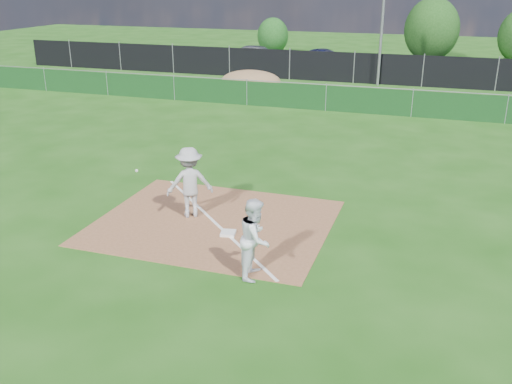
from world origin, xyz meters
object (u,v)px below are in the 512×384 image
Objects in this scene: tree_left at (273,36)px; tree_mid at (432,30)px; runner at (255,238)px; car_right at (456,66)px; car_mid at (327,60)px; first_base at (228,233)px; light_pole at (383,15)px; car_left at (258,55)px; play_at_first at (190,182)px.

tree_left is 0.64× the size of tree_mid.
car_right is at bearing -12.64° from runner.
first_base is at bearing 176.13° from car_mid.
runner is at bearing 178.25° from car_mid.
tree_left is at bearing 105.10° from first_base.
car_left is at bearing 149.04° from light_pole.
car_left is at bearing 104.58° from play_at_first.
runner is (0.43, -24.03, -3.11)m from light_pole.
light_pole reaches higher than play_at_first.
first_base is at bearing 158.63° from car_right.
play_at_first reaches higher than car_right.
tree_left reaches higher than first_base.
tree_left is at bearing 56.58° from car_right.
tree_left is at bearing 103.18° from play_at_first.
first_base is 34.58m from tree_left.
play_at_first is (-2.25, -21.51, -3.03)m from light_pole.
tree_mid is at bearing -60.78° from car_mid.
car_mid is (-1.90, 26.51, -0.30)m from play_at_first.
tree_left is at bearing 11.40° from runner.
play_at_first is 0.73× the size of tree_left.
runner reaches higher than first_base.
tree_left is at bearing 131.80° from light_pole.
car_mid is at bearing 94.10° from play_at_first.
play_at_first is 3.68m from runner.
play_at_first is 1.22× the size of runner.
runner is 0.60× the size of tree_left.
runner is at bearing -88.97° from light_pole.
tree_mid is at bearing -8.24° from runner.
car_mid is 1.36× the size of tree_left.
runner is (2.68, -2.52, -0.09)m from play_at_first.
light_pole is 22.34× the size of first_base.
tree_mid is (6.55, 5.48, 1.72)m from car_mid.
first_base is 0.08× the size of car_left.
car_right is (6.59, 26.56, -0.37)m from play_at_first.
light_pole is at bearing 84.04° from play_at_first.
first_base is 27.51m from car_mid.
runner reaches higher than car_right.
car_right is 15.45m from tree_left.
car_right is (8.49, 0.06, -0.06)m from car_mid.
tree_left is at bearing 32.72° from car_mid.
runner is 31.16m from car_left.
play_at_first is 27.37m from car_right.
play_at_first reaches higher than car_mid.
tree_left is 12.31m from tree_mid.
play_at_first is 0.51× the size of car_left.
car_left is 1.42× the size of tree_left.
tree_left is (-9.00, 33.35, 1.46)m from first_base.
runner is (1.30, -1.72, 0.83)m from first_base.
play_at_first is 27.99m from car_left.
tree_left is (-7.62, 32.55, 0.55)m from play_at_first.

